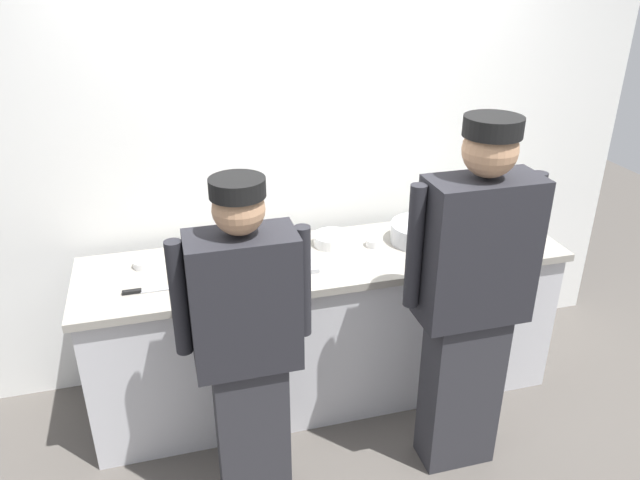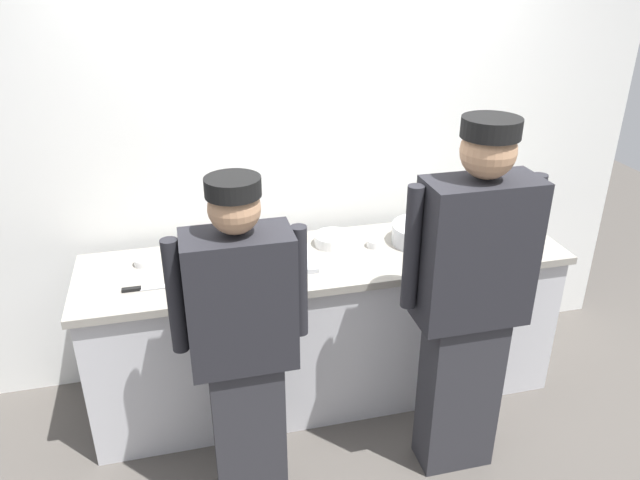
{
  "view_description": "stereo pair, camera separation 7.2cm",
  "coord_description": "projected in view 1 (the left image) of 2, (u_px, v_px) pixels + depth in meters",
  "views": [
    {
      "loc": [
        -0.79,
        -2.43,
        2.37
      ],
      "look_at": [
        -0.05,
        0.3,
        1.01
      ],
      "focal_mm": 34.4,
      "sensor_mm": 36.0,
      "label": 1
    },
    {
      "loc": [
        -0.73,
        -2.44,
        2.37
      ],
      "look_at": [
        -0.05,
        0.3,
        1.01
      ],
      "focal_mm": 34.4,
      "sensor_mm": 36.0,
      "label": 2
    }
  ],
  "objects": [
    {
      "name": "ground_plane",
      "position": [
        343.0,
        429.0,
        3.33
      ],
      "size": [
        9.0,
        9.0,
        0.0
      ],
      "primitive_type": "plane",
      "color": "#514C47"
    },
    {
      "name": "wall_back",
      "position": [
        304.0,
        127.0,
        3.4
      ],
      "size": [
        4.04,
        0.1,
        2.92
      ],
      "color": "white",
      "rests_on": "ground"
    },
    {
      "name": "prep_counter",
      "position": [
        326.0,
        326.0,
        3.44
      ],
      "size": [
        2.57,
        0.67,
        0.88
      ],
      "color": "silver",
      "rests_on": "ground"
    },
    {
      "name": "chef_near_left",
      "position": [
        247.0,
        344.0,
        2.59
      ],
      "size": [
        0.58,
        0.24,
        1.59
      ],
      "color": "#2D2D33",
      "rests_on": "ground"
    },
    {
      "name": "chef_center",
      "position": [
        472.0,
        296.0,
        2.76
      ],
      "size": [
        0.63,
        0.24,
        1.77
      ],
      "color": "#2D2D33",
      "rests_on": "ground"
    },
    {
      "name": "plate_stack_front",
      "position": [
        332.0,
        239.0,
        3.37
      ],
      "size": [
        0.21,
        0.21,
        0.06
      ],
      "color": "white",
      "rests_on": "prep_counter"
    },
    {
      "name": "mixing_bowl_steel",
      "position": [
        421.0,
        232.0,
        3.39
      ],
      "size": [
        0.34,
        0.34,
        0.11
      ],
      "primitive_type": "cylinder",
      "color": "#B7BABF",
      "rests_on": "prep_counter"
    },
    {
      "name": "sheet_tray",
      "position": [
        264.0,
        262.0,
        3.16
      ],
      "size": [
        0.54,
        0.33,
        0.02
      ],
      "primitive_type": "cube",
      "rotation": [
        0.0,
        0.0,
        -0.05
      ],
      "color": "#B7BABF",
      "rests_on": "prep_counter"
    },
    {
      "name": "squeeze_bottle_primary",
      "position": [
        192.0,
        266.0,
        2.97
      ],
      "size": [
        0.05,
        0.05,
        0.18
      ],
      "color": "#E5E066",
      "rests_on": "prep_counter"
    },
    {
      "name": "squeeze_bottle_secondary",
      "position": [
        202.0,
        273.0,
        2.91
      ],
      "size": [
        0.06,
        0.06,
        0.18
      ],
      "color": "red",
      "rests_on": "prep_counter"
    },
    {
      "name": "squeeze_bottle_spare",
      "position": [
        480.0,
        215.0,
        3.54
      ],
      "size": [
        0.06,
        0.06,
        0.18
      ],
      "color": "#56A333",
      "rests_on": "prep_counter"
    },
    {
      "name": "ramekin_yellow_sauce",
      "position": [
        144.0,
        263.0,
        3.13
      ],
      "size": [
        0.11,
        0.11,
        0.04
      ],
      "color": "white",
      "rests_on": "prep_counter"
    },
    {
      "name": "ramekin_orange_sauce",
      "position": [
        485.0,
        236.0,
        3.42
      ],
      "size": [
        0.1,
        0.1,
        0.04
      ],
      "color": "white",
      "rests_on": "prep_counter"
    },
    {
      "name": "ramekin_red_sauce",
      "position": [
        374.0,
        242.0,
        3.35
      ],
      "size": [
        0.09,
        0.09,
        0.04
      ],
      "color": "white",
      "rests_on": "prep_counter"
    },
    {
      "name": "chefs_knife",
      "position": [
        147.0,
        290.0,
        2.92
      ],
      "size": [
        0.28,
        0.03,
        0.02
      ],
      "color": "#B7BABF",
      "rests_on": "prep_counter"
    }
  ]
}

